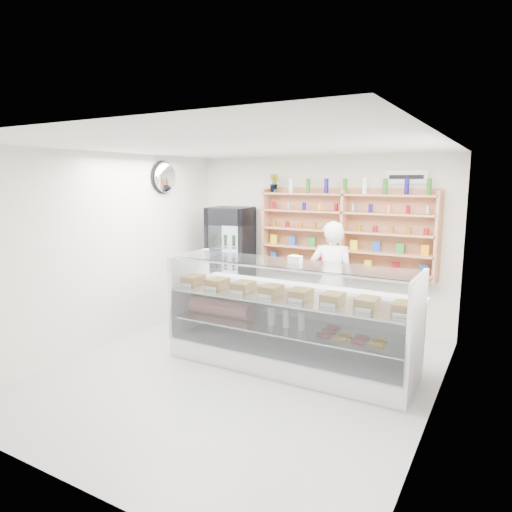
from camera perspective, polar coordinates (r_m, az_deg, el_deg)
The scene contains 8 objects.
room at distance 5.53m, azimuth -1.99°, elevation -1.01°, with size 5.00×5.00×5.00m.
display_counter at distance 6.01m, azimuth 4.09°, elevation -10.29°, with size 3.20×0.96×1.39m.
shop_worker at distance 6.95m, azimuth 9.41°, elevation -3.10°, with size 0.66×0.43×1.82m, color silver.
drinks_cooler at distance 8.05m, azimuth -3.18°, elevation -0.77°, with size 0.80×0.79×1.94m.
wall_shelving at distance 7.40m, azimuth 10.91°, elevation 3.02°, with size 2.84×0.28×1.33m.
potted_plant at distance 7.85m, azimuth 2.31°, elevation 9.09°, with size 0.17×0.14×0.31m, color #1E6626.
security_mirror at distance 7.70m, azimuth -11.29°, elevation 9.63°, with size 0.15×0.50×0.50m, color silver.
wall_sign at distance 7.25m, azimuth 18.30°, elevation 9.36°, with size 0.62×0.03×0.20m, color white.
Camera 1 is at (2.85, -4.63, 2.41)m, focal length 32.00 mm.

